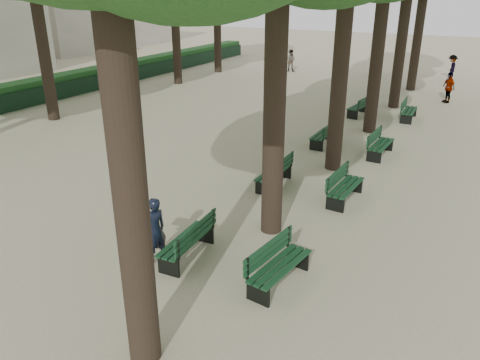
% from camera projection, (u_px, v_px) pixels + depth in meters
% --- Properties ---
extents(ground, '(120.00, 120.00, 0.00)m').
position_uv_depth(ground, '(150.00, 272.00, 10.14)').
color(ground, tan).
rests_on(ground, ground).
extents(bench_left_0, '(0.68, 1.83, 0.92)m').
position_uv_depth(bench_left_0, '(187.00, 247.00, 10.61)').
color(bench_left_0, black).
rests_on(bench_left_0, ground).
extents(bench_left_1, '(0.61, 1.81, 0.92)m').
position_uv_depth(bench_left_1, '(274.00, 178.00, 14.47)').
color(bench_left_1, black).
rests_on(bench_left_1, ground).
extents(bench_left_2, '(0.57, 1.80, 0.92)m').
position_uv_depth(bench_left_2, '(323.00, 138.00, 18.23)').
color(bench_left_2, black).
rests_on(bench_left_2, ground).
extents(bench_left_3, '(0.75, 1.85, 0.92)m').
position_uv_depth(bench_left_3, '(358.00, 110.00, 22.42)').
color(bench_left_3, black).
rests_on(bench_left_3, ground).
extents(bench_right_0, '(0.80, 1.86, 0.92)m').
position_uv_depth(bench_right_0, '(279.00, 273.00, 9.65)').
color(bench_right_0, black).
rests_on(bench_right_0, ground).
extents(bench_right_1, '(0.66, 1.83, 0.92)m').
position_uv_depth(bench_right_1, '(345.00, 192.00, 13.44)').
color(bench_right_1, black).
rests_on(bench_right_1, ground).
extents(bench_right_2, '(0.66, 1.83, 0.92)m').
position_uv_depth(bench_right_2, '(380.00, 149.00, 17.03)').
color(bench_right_2, black).
rests_on(bench_right_2, ground).
extents(bench_right_3, '(0.64, 1.82, 0.92)m').
position_uv_depth(bench_right_3, '(409.00, 114.00, 21.68)').
color(bench_right_3, black).
rests_on(bench_right_3, ground).
extents(man_with_map, '(0.68, 0.68, 1.54)m').
position_uv_depth(man_with_map, '(155.00, 230.00, 10.31)').
color(man_with_map, black).
rests_on(man_with_map, ground).
extents(pedestrian_c, '(0.85, 0.94, 1.62)m').
position_uv_depth(pedestrian_c, '(448.00, 87.00, 24.76)').
color(pedestrian_c, '#262628').
rests_on(pedestrian_c, ground).
extents(pedestrian_a, '(0.78, 0.37, 1.55)m').
position_uv_depth(pedestrian_a, '(290.00, 60.00, 34.08)').
color(pedestrian_a, '#262628').
rests_on(pedestrian_a, ground).
extents(pedestrian_b, '(0.43, 1.10, 1.66)m').
position_uv_depth(pedestrian_b, '(452.00, 68.00, 30.63)').
color(pedestrian_b, '#262628').
rests_on(pedestrian_b, ground).
extents(pedestrian_d, '(0.56, 1.00, 1.93)m').
position_uv_depth(pedestrian_d, '(377.00, 62.00, 32.17)').
color(pedestrian_d, '#262628').
rests_on(pedestrian_d, ground).
extents(fence, '(0.08, 42.00, 0.90)m').
position_uv_depth(fence, '(58.00, 92.00, 25.50)').
color(fence, black).
rests_on(fence, ground).
extents(hedge, '(1.20, 42.00, 1.20)m').
position_uv_depth(hedge, '(49.00, 88.00, 25.75)').
color(hedge, '#18471C').
rests_on(hedge, ground).
extents(building_far, '(12.00, 16.00, 7.00)m').
position_uv_depth(building_far, '(76.00, 11.00, 47.68)').
color(building_far, '#B7B2A3').
rests_on(building_far, ground).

